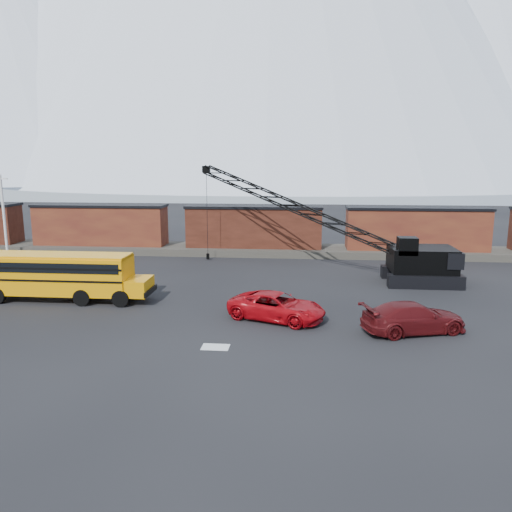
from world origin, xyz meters
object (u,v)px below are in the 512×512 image
(school_bus, at_px, (61,275))
(maroon_suv, at_px, (414,318))
(crawler_crane, at_px, (297,208))
(red_pickup, at_px, (277,306))

(school_bus, relative_size, maroon_suv, 2.02)
(maroon_suv, xyz_separation_m, crawler_crane, (-6.62, 15.21, 4.53))
(crawler_crane, bearing_deg, red_pickup, -94.17)
(red_pickup, xyz_separation_m, crawler_crane, (1.00, 13.66, 4.57))
(red_pickup, distance_m, maroon_suv, 7.77)
(maroon_suv, bearing_deg, red_pickup, 61.10)
(red_pickup, height_order, maroon_suv, maroon_suv)
(school_bus, xyz_separation_m, maroon_suv, (22.28, -4.35, -0.96))
(school_bus, relative_size, red_pickup, 2.01)
(crawler_crane, bearing_deg, school_bus, -145.26)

